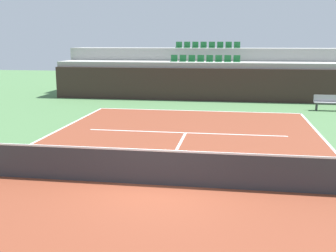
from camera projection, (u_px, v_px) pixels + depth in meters
The scene contains 12 objects.
ground_plane at pixel (158, 185), 10.96m from camera, with size 80.00×80.00×0.00m, color #477042.
court_surface at pixel (158, 185), 10.96m from camera, with size 11.00×24.00×0.01m, color brown.
baseline_far at pixel (197, 111), 22.51m from camera, with size 11.00×0.10×0.00m, color white.
service_line_far at pixel (186, 133), 17.15m from camera, with size 8.26×0.10×0.00m, color white.
centre_service_line at pixel (175, 153), 14.05m from camera, with size 0.10×6.40×0.00m, color white.
back_wall at pixel (203, 85), 26.13m from camera, with size 19.56×0.30×2.06m, color #33231E.
stands_tier_lower at pixel (205, 80), 27.40m from camera, with size 19.56×2.40×2.40m, color #9E9E99.
stands_tier_upper at pixel (207, 71), 29.63m from camera, with size 19.56×2.40×3.26m, color #9E9E99.
seating_row_lower at pixel (205, 60), 27.22m from camera, with size 4.58×0.44×0.44m.
seating_row_upper at pixel (208, 46), 29.37m from camera, with size 4.58×0.44×0.44m.
tennis_net at pixel (158, 167), 10.86m from camera, with size 11.08×0.08×1.07m.
player_bench at pixel (328, 101), 22.58m from camera, with size 1.50×0.40×0.85m.
Camera 1 is at (1.90, -10.24, 3.77)m, focal length 44.12 mm.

